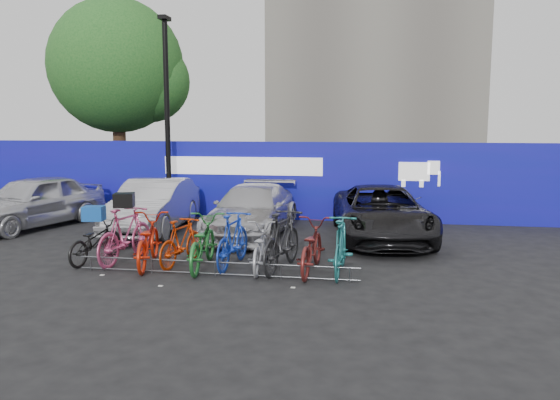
% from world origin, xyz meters
% --- Properties ---
extents(ground, '(100.00, 100.00, 0.00)m').
position_xyz_m(ground, '(0.00, 0.00, 0.00)').
color(ground, black).
rests_on(ground, ground).
extents(hoarding, '(22.00, 0.18, 2.40)m').
position_xyz_m(hoarding, '(0.01, 6.00, 1.20)').
color(hoarding, '#0B149B').
rests_on(hoarding, ground).
extents(tree, '(5.40, 5.20, 7.80)m').
position_xyz_m(tree, '(-6.77, 10.06, 5.07)').
color(tree, '#382314').
rests_on(tree, ground).
extents(lamppost, '(0.25, 0.50, 6.11)m').
position_xyz_m(lamppost, '(-3.20, 5.40, 3.27)').
color(lamppost, black).
rests_on(lamppost, ground).
extents(bike_rack, '(5.60, 0.03, 0.30)m').
position_xyz_m(bike_rack, '(-0.00, -0.60, 0.16)').
color(bike_rack, '#595B60').
rests_on(bike_rack, ground).
extents(car_0, '(2.91, 4.71, 1.50)m').
position_xyz_m(car_0, '(-6.56, 3.49, 0.75)').
color(car_0, silver).
rests_on(car_0, ground).
extents(car_1, '(1.78, 4.42, 1.43)m').
position_xyz_m(car_1, '(-2.92, 3.48, 0.71)').
color(car_1, '#B7B7BC').
rests_on(car_1, ground).
extents(car_2, '(2.04, 4.61, 1.32)m').
position_xyz_m(car_2, '(-0.15, 3.46, 0.66)').
color(car_2, '#BCBBC1').
rests_on(car_2, ground).
extents(car_3, '(2.82, 5.12, 1.36)m').
position_xyz_m(car_3, '(3.23, 3.46, 0.68)').
color(car_3, black).
rests_on(car_3, ground).
extents(bike_0, '(0.86, 1.78, 0.90)m').
position_xyz_m(bike_0, '(-2.85, 0.08, 0.45)').
color(bike_0, black).
rests_on(bike_0, ground).
extents(bike_1, '(0.85, 2.05, 1.19)m').
position_xyz_m(bike_1, '(-2.18, 0.14, 0.60)').
color(bike_1, '#C24375').
rests_on(bike_1, ground).
extents(bike_2, '(1.12, 2.14, 1.07)m').
position_xyz_m(bike_2, '(-1.58, -0.10, 0.54)').
color(bike_2, red).
rests_on(bike_2, ground).
extents(bike_3, '(0.80, 1.71, 0.99)m').
position_xyz_m(bike_3, '(-0.92, 0.09, 0.50)').
color(bike_3, red).
rests_on(bike_3, ground).
extents(bike_4, '(0.88, 2.10, 1.07)m').
position_xyz_m(bike_4, '(-0.42, -0.08, 0.54)').
color(bike_4, '#24792E').
rests_on(bike_4, ground).
extents(bike_5, '(0.69, 1.94, 1.14)m').
position_xyz_m(bike_5, '(0.17, 0.13, 0.57)').
color(bike_5, '#183ABD').
rests_on(bike_5, ground).
extents(bike_6, '(0.75, 1.81, 0.93)m').
position_xyz_m(bike_6, '(0.76, -0.02, 0.46)').
color(bike_6, '#A3A5AC').
rests_on(bike_6, ground).
extents(bike_7, '(0.94, 2.11, 1.22)m').
position_xyz_m(bike_7, '(1.21, 0.04, 0.61)').
color(bike_7, black).
rests_on(bike_7, ground).
extents(bike_8, '(0.83, 2.04, 1.05)m').
position_xyz_m(bike_8, '(1.81, -0.03, 0.52)').
color(bike_8, maroon).
rests_on(bike_8, ground).
extents(bike_9, '(0.61, 1.93, 1.15)m').
position_xyz_m(bike_9, '(2.39, -0.10, 0.57)').
color(bike_9, '#237778').
rests_on(bike_9, ground).
extents(cargo_crate, '(0.47, 0.39, 0.30)m').
position_xyz_m(cargo_crate, '(-2.85, 0.08, 1.05)').
color(cargo_crate, '#104BA8').
rests_on(cargo_crate, bike_0).
extents(cargo_topcase, '(0.49, 0.46, 0.30)m').
position_xyz_m(cargo_topcase, '(-2.18, 0.14, 1.34)').
color(cargo_topcase, black).
rests_on(cargo_topcase, bike_1).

